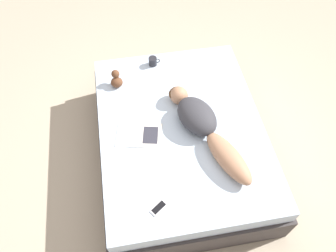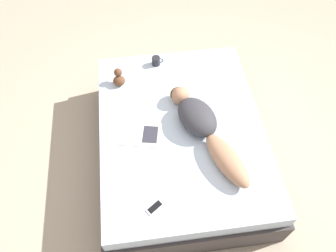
{
  "view_description": "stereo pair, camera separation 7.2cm",
  "coord_description": "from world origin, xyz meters",
  "px_view_note": "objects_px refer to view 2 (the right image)",
  "views": [
    {
      "loc": [
        -0.44,
        -1.76,
        3.16
      ],
      "look_at": [
        -0.13,
        -0.01,
        0.6
      ],
      "focal_mm": 35.0,
      "sensor_mm": 36.0,
      "label": 1
    },
    {
      "loc": [
        -0.37,
        -1.77,
        3.16
      ],
      "look_at": [
        -0.13,
        -0.01,
        0.6
      ],
      "focal_mm": 35.0,
      "sensor_mm": 36.0,
      "label": 2
    }
  ],
  "objects_px": {
    "open_magazine": "(140,134)",
    "cell_phone": "(155,207)",
    "person": "(203,126)",
    "coffee_mug": "(156,61)"
  },
  "relations": [
    {
      "from": "cell_phone",
      "to": "open_magazine",
      "type": "bearing_deg",
      "value": 150.25
    },
    {
      "from": "person",
      "to": "coffee_mug",
      "type": "height_order",
      "value": "person"
    },
    {
      "from": "coffee_mug",
      "to": "cell_phone",
      "type": "xyz_separation_m",
      "value": [
        -0.2,
        -1.65,
        -0.05
      ]
    },
    {
      "from": "person",
      "to": "coffee_mug",
      "type": "relative_size",
      "value": 9.79
    },
    {
      "from": "person",
      "to": "coffee_mug",
      "type": "distance_m",
      "value": 1.03
    },
    {
      "from": "open_magazine",
      "to": "cell_phone",
      "type": "distance_m",
      "value": 0.74
    },
    {
      "from": "person",
      "to": "cell_phone",
      "type": "distance_m",
      "value": 0.87
    },
    {
      "from": "open_magazine",
      "to": "cell_phone",
      "type": "relative_size",
      "value": 2.96
    },
    {
      "from": "open_magazine",
      "to": "coffee_mug",
      "type": "height_order",
      "value": "coffee_mug"
    },
    {
      "from": "person",
      "to": "cell_phone",
      "type": "xyz_separation_m",
      "value": [
        -0.53,
        -0.68,
        -0.1
      ]
    }
  ]
}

